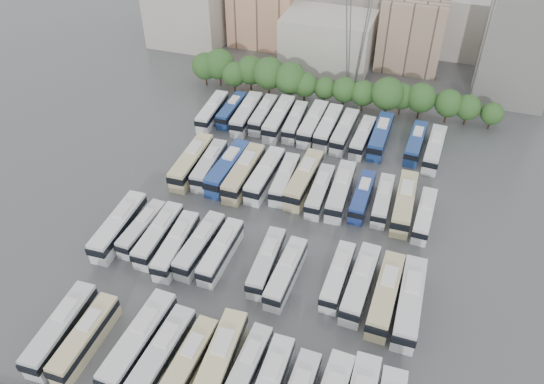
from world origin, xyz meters
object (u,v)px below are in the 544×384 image
(bus_r0_s5, at_px, (162,355))
(bus_r2_s7, at_px, (304,179))
(bus_r2_s8, at_px, (320,191))
(bus_r2_s12, at_px, (404,202))
(bus_r3_s12, at_px, (416,143))
(bus_r0_s7, at_px, (219,364))
(electricity_pylon, at_px, (360,4))
(bus_r2_s3, at_px, (228,168))
(bus_r2_s13, at_px, (424,215))
(apartment_tower, at_px, (523,37))
(bus_r3_s0, at_px, (212,111))
(bus_r1_s11, at_px, (360,283))
(bus_r2_s1, at_px, (192,161))
(bus_r3_s3, at_px, (263,114))
(bus_r3_s5, at_px, (295,122))
(bus_r1_s2, at_px, (159,235))
(bus_r1_s4, at_px, (200,245))
(bus_r2_s6, at_px, (285,179))
(bus_r2_s5, at_px, (265,175))
(bus_r2_s2, at_px, (209,165))
(bus_r2_s9, at_px, (341,190))
(bus_r3_s4, at_px, (279,118))
(bus_r0_s8, at_px, (247,370))
(bus_r1_s7, at_px, (267,262))
(bus_r1_s3, at_px, (176,245))
(bus_r3_s9, at_px, (363,137))
(bus_r3_s6, at_px, (313,123))
(bus_r3_s2, at_px, (247,114))
(bus_r3_s7, at_px, (328,127))
(bus_r1_s1, at_px, (142,228))
(bus_r1_s5, at_px, (221,251))
(bus_r2_s11, at_px, (383,200))
(bus_r3_s8, at_px, (345,131))
(bus_r3_s10, at_px, (381,136))
(bus_r1_s12, at_px, (386,294))
(bus_r0_s1, at_px, (61,329))
(bus_r2_s4, at_px, (244,173))
(bus_r0_s6, at_px, (188,364))
(bus_r1_s0, at_px, (119,226))
(bus_r3_s1, at_px, (232,110))
(bus_r3_s13, at_px, (434,149))
(bus_r1_s13, at_px, (410,302))
(bus_r2_s10, at_px, (362,196))

(bus_r0_s5, relative_size, bus_r2_s7, 0.94)
(bus_r2_s8, xyz_separation_m, bus_r2_s12, (13.33, 1.06, 0.26))
(bus_r3_s12, bearing_deg, bus_r0_s7, -103.85)
(electricity_pylon, relative_size, bus_r2_s3, 2.54)
(bus_r2_s3, relative_size, bus_r2_s13, 1.21)
(apartment_tower, height_order, bus_r3_s0, apartment_tower)
(bus_r1_s11, relative_size, bus_r2_s1, 0.94)
(bus_r0_s5, relative_size, bus_r3_s0, 1.05)
(bus_r2_s8, bearing_deg, bus_r1_s11, -60.89)
(bus_r2_s1, height_order, bus_r3_s3, bus_r2_s1)
(bus_r3_s3, bearing_deg, bus_r3_s5, -5.89)
(bus_r1_s2, relative_size, bus_r2_s13, 1.08)
(bus_r1_s4, height_order, bus_r2_s6, bus_r1_s4)
(bus_r2_s5, height_order, bus_r2_s6, bus_r2_s5)
(bus_r2_s3, bearing_deg, bus_r2_s2, -178.08)
(bus_r2_s9, height_order, bus_r3_s4, bus_r3_s4)
(bus_r0_s8, bearing_deg, bus_r1_s7, 103.08)
(bus_r1_s2, height_order, bus_r1_s3, bus_r1_s3)
(bus_r0_s7, height_order, bus_r3_s9, bus_r0_s7)
(bus_r0_s8, bearing_deg, bus_r3_s0, 119.23)
(bus_r3_s4, height_order, bus_r3_s6, bus_r3_s4)
(bus_r3_s2, bearing_deg, electricity_pylon, 47.94)
(bus_r3_s7, bearing_deg, bus_r3_s2, -177.20)
(apartment_tower, bearing_deg, bus_r1_s1, -129.38)
(bus_r1_s5, relative_size, bus_r3_s9, 1.00)
(bus_r0_s7, bearing_deg, bus_r3_s0, 111.36)
(bus_r0_s7, bearing_deg, bus_r3_s7, 87.41)
(electricity_pylon, height_order, bus_r2_s3, electricity_pylon)
(bus_r2_s11, height_order, bus_r3_s8, bus_r3_s8)
(bus_r2_s6, bearing_deg, bus_r3_s10, 51.63)
(bus_r1_s12, relative_size, bus_r2_s3, 0.98)
(bus_r2_s6, distance_m, bus_r3_s9, 19.39)
(bus_r0_s1, bearing_deg, bus_r2_s4, 72.51)
(bus_r1_s11, distance_m, bus_r3_s3, 45.69)
(bus_r1_s3, bearing_deg, bus_r3_s6, 72.21)
(bus_r0_s6, distance_m, bus_r3_s8, 54.73)
(apartment_tower, bearing_deg, bus_r3_s3, -149.52)
(bus_r2_s4, xyz_separation_m, bus_r2_s13, (29.93, -0.88, -0.40))
(bus_r1_s0, height_order, bus_r3_s1, bus_r1_s0)
(bus_r2_s4, relative_size, bus_r3_s1, 1.23)
(bus_r1_s2, xyz_separation_m, bus_r3_s13, (36.38, 35.42, 0.05))
(bus_r1_s7, bearing_deg, bus_r0_s8, -80.88)
(bus_r3_s4, relative_size, bus_r3_s6, 1.02)
(bus_r1_s3, relative_size, bus_r2_s2, 1.00)
(bus_r1_s13, distance_m, bus_r3_s4, 47.87)
(bus_r0_s7, bearing_deg, bus_r2_s10, 71.77)
(bus_r0_s1, distance_m, bus_r3_s2, 54.96)
(bus_r3_s4, distance_m, bus_r3_s5, 3.24)
(bus_r1_s4, bearing_deg, bus_r3_s13, 52.85)
(bus_r1_s4, relative_size, bus_r3_s7, 0.95)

